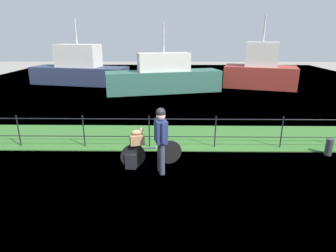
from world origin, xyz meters
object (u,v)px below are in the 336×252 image
mooring_bollard (329,147)px  moored_boat_near (164,78)px  moored_boat_far (80,70)px  terrier_dog (138,132)px  cyclist_person (161,135)px  wooden_crate (137,139)px  moored_boat_mid (260,71)px  bicycle_main (151,153)px  backpack_on_paving (131,161)px

mooring_bollard → moored_boat_near: 10.48m
moored_boat_near → moored_boat_far: size_ratio=1.02×
terrier_dog → cyclist_person: bearing=-26.7°
wooden_crate → moored_boat_mid: 13.43m
terrier_dog → moored_boat_near: (0.37, 10.02, -0.12)m
bicycle_main → wooden_crate: bearing=-164.6°
backpack_on_paving → moored_boat_near: moored_boat_near is taller
wooden_crate → mooring_bollard: 5.50m
backpack_on_paving → moored_boat_mid: 13.60m
wooden_crate → moored_boat_mid: bearing=60.7°
cyclist_person → moored_boat_far: size_ratio=0.25×
cyclist_person → moored_boat_near: moored_boat_near is taller
moored_boat_near → moored_boat_mid: (6.18, 1.68, 0.18)m
wooden_crate → moored_boat_mid: moored_boat_mid is taller
terrier_dog → mooring_bollard: size_ratio=0.66×
bicycle_main → moored_boat_near: (0.05, 9.93, 0.52)m
backpack_on_paving → mooring_bollard: size_ratio=0.82×
wooden_crate → moored_boat_far: moored_boat_far is taller
terrier_dog → cyclist_person: cyclist_person is taller
backpack_on_paving → moored_boat_far: size_ratio=0.06×
wooden_crate → mooring_bollard: size_ratio=0.72×
bicycle_main → cyclist_person: 0.82m
moored_boat_mid → moored_boat_far: (-12.07, 1.13, -0.08)m
moored_boat_near → moored_boat_far: moored_boat_far is taller
wooden_crate → moored_boat_far: (-5.50, 12.83, 0.19)m
wooden_crate → mooring_bollard: bearing=8.9°
bicycle_main → moored_boat_far: 14.03m
bicycle_main → cyclist_person: size_ratio=0.94×
bicycle_main → moored_boat_mid: moored_boat_mid is taller
cyclist_person → moored_boat_far: moored_boat_far is taller
bicycle_main → moored_boat_far: moored_boat_far is taller
moored_boat_far → mooring_bollard: bearing=-47.7°
mooring_bollard → moored_boat_far: 16.22m
wooden_crate → moored_boat_near: 10.04m
terrier_dog → mooring_bollard: (5.38, 0.84, -0.73)m
backpack_on_paving → moored_boat_far: 13.99m
cyclist_person → moored_boat_near: 10.33m
terrier_dog → moored_boat_mid: bearing=60.8°
terrier_dog → cyclist_person: size_ratio=0.19×
terrier_dog → moored_boat_far: size_ratio=0.05×
terrier_dog → cyclist_person: (0.60, -0.30, 0.03)m
backpack_on_paving → cyclist_person: bearing=-9.9°
bicycle_main → backpack_on_paving: 0.55m
moored_boat_mid → bicycle_main: bearing=-118.2°
cyclist_person → mooring_bollard: 4.97m
mooring_bollard → moored_boat_far: moored_boat_far is taller
cyclist_person → mooring_bollard: (4.78, 1.14, -0.76)m
cyclist_person → backpack_on_paving: 1.15m
terrier_dog → backpack_on_paving: terrier_dog is taller
wooden_crate → moored_boat_mid: (6.57, 11.70, 0.27)m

